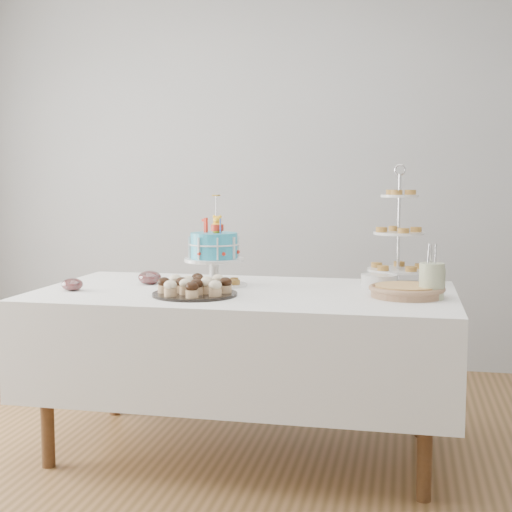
% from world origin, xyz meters
% --- Properties ---
extents(floor, '(5.00, 5.00, 0.00)m').
position_xyz_m(floor, '(0.00, 0.00, 0.00)').
color(floor, brown).
rests_on(floor, ground).
extents(walls, '(5.04, 4.04, 2.70)m').
position_xyz_m(walls, '(0.00, 0.00, 1.35)').
color(walls, '#959799').
rests_on(walls, floor).
extents(table, '(1.92, 1.02, 0.77)m').
position_xyz_m(table, '(0.00, 0.30, 0.54)').
color(table, white).
rests_on(table, floor).
extents(birthday_cake, '(0.29, 0.29, 0.44)m').
position_xyz_m(birthday_cake, '(-0.18, 0.41, 0.89)').
color(birthday_cake, white).
rests_on(birthday_cake, table).
extents(cupcake_tray, '(0.38, 0.38, 0.09)m').
position_xyz_m(cupcake_tray, '(-0.18, 0.11, 0.81)').
color(cupcake_tray, black).
rests_on(cupcake_tray, table).
extents(pie, '(0.33, 0.33, 0.05)m').
position_xyz_m(pie, '(0.74, 0.26, 0.80)').
color(pie, tan).
rests_on(pie, table).
extents(tiered_stand, '(0.30, 0.30, 0.59)m').
position_xyz_m(tiered_stand, '(0.69, 0.70, 1.02)').
color(tiered_stand, silver).
rests_on(tiered_stand, table).
extents(plate_stack, '(0.17, 0.17, 0.07)m').
position_xyz_m(plate_stack, '(0.61, 0.50, 0.80)').
color(plate_stack, white).
rests_on(plate_stack, table).
extents(pastry_plate, '(0.22, 0.22, 0.03)m').
position_xyz_m(pastry_plate, '(-0.13, 0.42, 0.78)').
color(pastry_plate, white).
rests_on(pastry_plate, table).
extents(jam_bowl_a, '(0.10, 0.10, 0.06)m').
position_xyz_m(jam_bowl_a, '(-0.78, 0.13, 0.80)').
color(jam_bowl_a, silver).
rests_on(jam_bowl_a, table).
extents(jam_bowl_b, '(0.11, 0.11, 0.07)m').
position_xyz_m(jam_bowl_b, '(-0.50, 0.40, 0.80)').
color(jam_bowl_b, silver).
rests_on(jam_bowl_b, table).
extents(utensil_pitcher, '(0.11, 0.11, 0.24)m').
position_xyz_m(utensil_pitcher, '(0.84, 0.23, 0.85)').
color(utensil_pitcher, beige).
rests_on(utensil_pitcher, table).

